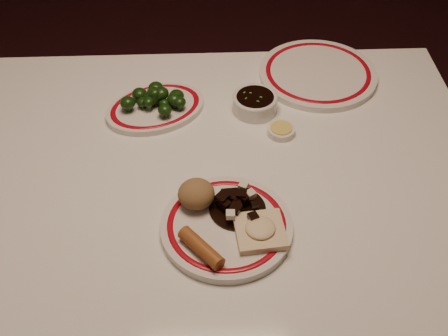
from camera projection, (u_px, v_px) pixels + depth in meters
dining_table at (213, 199)px, 1.27m from camera, size 1.20×0.90×0.75m
main_plate at (227, 226)px, 1.08m from camera, size 0.30×0.30×0.02m
rice_mound at (196, 194)px, 1.09m from camera, size 0.07×0.07×0.05m
spring_roll at (201, 248)px, 1.02m from camera, size 0.09×0.09×0.03m
fried_wonton at (260, 230)px, 1.05m from camera, size 0.10×0.10×0.03m
stirfry_heap at (237, 204)px, 1.09m from camera, size 0.11×0.11×0.03m
broccoli_plate at (155, 108)px, 1.34m from camera, size 0.29×0.28×0.02m
broccoli_pile at (156, 97)px, 1.32m from camera, size 0.15×0.11×0.05m
soy_bowl at (255, 104)px, 1.33m from camera, size 0.11×0.11×0.04m
sweet_sour_dish at (260, 103)px, 1.35m from camera, size 0.06×0.06×0.02m
mustard_dish at (281, 131)px, 1.28m from camera, size 0.06×0.06×0.02m
far_plate at (318, 74)px, 1.44m from camera, size 0.35×0.35×0.02m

